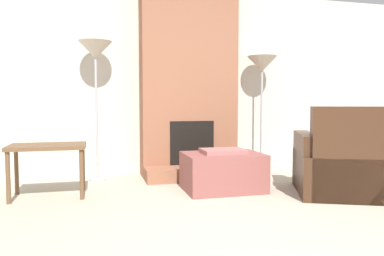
{
  "coord_description": "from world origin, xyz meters",
  "views": [
    {
      "loc": [
        -1.25,
        -2.27,
        1.01
      ],
      "look_at": [
        0.0,
        2.58,
        0.66
      ],
      "focal_mm": 35.0,
      "sensor_mm": 36.0,
      "label": 1
    }
  ],
  "objects_px": {
    "floor_lamp_right": "(262,68)",
    "armchair": "(339,167)",
    "side_table": "(48,152)",
    "ottoman": "(223,171)",
    "floor_lamp_left": "(95,55)"
  },
  "relations": [
    {
      "from": "floor_lamp_right",
      "to": "armchair",
      "type": "bearing_deg",
      "value": -80.85
    },
    {
      "from": "side_table",
      "to": "floor_lamp_right",
      "type": "relative_size",
      "value": 0.47
    },
    {
      "from": "armchair",
      "to": "floor_lamp_right",
      "type": "height_order",
      "value": "floor_lamp_right"
    },
    {
      "from": "floor_lamp_right",
      "to": "ottoman",
      "type": "bearing_deg",
      "value": -133.76
    },
    {
      "from": "side_table",
      "to": "floor_lamp_right",
      "type": "bearing_deg",
      "value": 15.17
    },
    {
      "from": "ottoman",
      "to": "side_table",
      "type": "relative_size",
      "value": 1.13
    },
    {
      "from": "armchair",
      "to": "side_table",
      "type": "distance_m",
      "value": 3.14
    },
    {
      "from": "ottoman",
      "to": "floor_lamp_right",
      "type": "relative_size",
      "value": 0.53
    },
    {
      "from": "side_table",
      "to": "floor_lamp_right",
      "type": "distance_m",
      "value": 3.09
    },
    {
      "from": "side_table",
      "to": "ottoman",
      "type": "bearing_deg",
      "value": -5.85
    },
    {
      "from": "ottoman",
      "to": "floor_lamp_right",
      "type": "bearing_deg",
      "value": 46.24
    },
    {
      "from": "armchair",
      "to": "side_table",
      "type": "relative_size",
      "value": 1.55
    },
    {
      "from": "ottoman",
      "to": "side_table",
      "type": "distance_m",
      "value": 1.93
    },
    {
      "from": "armchair",
      "to": "floor_lamp_left",
      "type": "distance_m",
      "value": 3.21
    },
    {
      "from": "floor_lamp_left",
      "to": "ottoman",
      "type": "bearing_deg",
      "value": -34.63
    }
  ]
}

